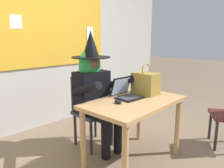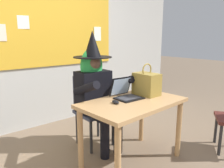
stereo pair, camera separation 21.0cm
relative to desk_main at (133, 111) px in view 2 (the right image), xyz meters
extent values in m
plane|color=#75604C|center=(-0.15, 0.01, -0.62)|extent=(24.00, 24.00, 0.00)
cube|color=#B2B2AD|center=(-0.15, 1.76, 0.87)|extent=(5.70, 0.10, 2.98)
cube|color=gold|center=(-0.15, 1.70, 0.93)|extent=(2.40, 0.02, 1.20)
cube|color=white|center=(0.79, 1.69, 0.84)|extent=(0.17, 0.01, 0.25)
cube|color=white|center=(-0.53, 1.69, 0.99)|extent=(0.17, 0.01, 0.19)
cube|color=tan|center=(0.00, 0.00, 0.09)|extent=(1.16, 0.74, 0.04)
cylinder|color=tan|center=(-0.49, -0.31, -0.28)|extent=(0.06, 0.06, 0.69)
cylinder|color=tan|center=(0.52, -0.26, -0.28)|extent=(0.06, 0.06, 0.69)
cylinder|color=tan|center=(-0.52, 0.26, -0.28)|extent=(0.06, 0.06, 0.69)
cylinder|color=tan|center=(0.49, 0.31, -0.28)|extent=(0.06, 0.06, 0.69)
cube|color=#2D3347|center=(-0.07, 0.62, -0.17)|extent=(0.43, 0.43, 0.04)
cube|color=#2D3347|center=(-0.06, 0.81, 0.07)|extent=(0.38, 0.05, 0.45)
cylinder|color=#262628|center=(0.10, 0.45, -0.41)|extent=(0.04, 0.04, 0.43)
cylinder|color=#262628|center=(-0.24, 0.46, -0.41)|extent=(0.04, 0.04, 0.43)
cylinder|color=#262628|center=(0.11, 0.79, -0.41)|extent=(0.04, 0.04, 0.43)
cylinder|color=#262628|center=(-0.23, 0.80, -0.41)|extent=(0.04, 0.04, 0.43)
cylinder|color=black|center=(0.02, 0.26, -0.39)|extent=(0.11, 0.11, 0.47)
cylinder|color=black|center=(-0.18, 0.27, -0.39)|extent=(0.11, 0.11, 0.47)
cylinder|color=black|center=(0.02, 0.43, -0.12)|extent=(0.16, 0.42, 0.15)
cylinder|color=black|center=(-0.18, 0.43, -0.12)|extent=(0.16, 0.42, 0.15)
cube|color=black|center=(-0.07, 0.64, 0.11)|extent=(0.43, 0.27, 0.52)
cylinder|color=black|center=(0.17, 0.40, 0.22)|extent=(0.10, 0.47, 0.24)
cylinder|color=black|center=(-0.33, 0.42, 0.22)|extent=(0.10, 0.47, 0.24)
sphere|color=brown|center=(-0.07, 0.64, 0.47)|extent=(0.20, 0.20, 0.20)
ellipsoid|color=green|center=(-0.07, 0.67, 0.43)|extent=(0.31, 0.23, 0.44)
cylinder|color=black|center=(-0.07, 0.64, 0.54)|extent=(0.48, 0.48, 0.01)
cone|color=black|center=(-0.07, 0.64, 0.70)|extent=(0.21, 0.21, 0.32)
cube|color=black|center=(0.03, 0.09, 0.12)|extent=(0.30, 0.24, 0.01)
cube|color=#333338|center=(0.03, 0.09, 0.12)|extent=(0.25, 0.17, 0.00)
cube|color=black|center=(0.03, 0.24, 0.23)|extent=(0.29, 0.09, 0.22)
cube|color=#99B7E0|center=(0.03, 0.23, 0.23)|extent=(0.25, 0.07, 0.19)
ellipsoid|color=black|center=(-0.20, 0.05, 0.13)|extent=(0.08, 0.11, 0.03)
cube|color=olive|center=(0.31, 0.08, 0.24)|extent=(0.20, 0.30, 0.26)
torus|color=olive|center=(0.31, 0.08, 0.41)|extent=(0.16, 0.02, 0.16)
cylinder|color=#262628|center=(0.91, -0.58, -0.42)|extent=(0.04, 0.04, 0.40)
cylinder|color=#262628|center=(1.20, -0.39, -0.42)|extent=(0.04, 0.04, 0.40)
camera|label=1|loc=(-1.81, -1.46, 0.79)|focal=35.34mm
camera|label=2|loc=(-1.65, -1.60, 0.79)|focal=35.34mm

